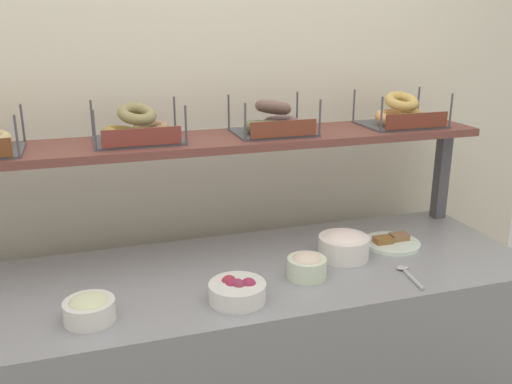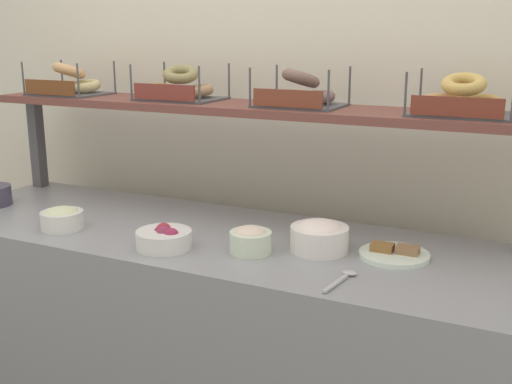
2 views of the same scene
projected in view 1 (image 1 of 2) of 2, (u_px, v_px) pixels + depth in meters
The scene contains 13 objects.
back_wall at pixel (196, 143), 2.35m from camera, with size 3.39×0.06×2.40m, color silver.
deli_counter at pixel (233, 375), 2.08m from camera, with size 2.19×0.70×0.85m, color gray.
shelf_riser_right at pixel (442, 174), 2.44m from camera, with size 0.05×0.05×0.40m, color #4C4C51.
upper_shelf at pixel (211, 142), 2.07m from camera, with size 2.15×0.32×0.03m, color brown.
bowl_potato_salad at pixel (307, 265), 1.91m from camera, with size 0.14×0.14×0.09m.
bowl_scallion_spread at pixel (89, 308), 1.63m from camera, with size 0.15×0.15×0.08m.
bowl_cream_cheese at pixel (344, 245), 2.06m from camera, with size 0.19×0.19×0.10m.
bowl_beet_salad at pixel (237, 291), 1.75m from camera, with size 0.18×0.18×0.08m.
serving_plate_white at pixel (391, 242), 2.19m from camera, with size 0.22×0.22×0.04m.
serving_spoon_near_plate at pixel (407, 273), 1.94m from camera, with size 0.05×0.18×0.01m.
bagel_basket_everything at pixel (138, 129), 1.99m from camera, with size 0.32×0.26×0.14m.
bagel_basket_poppy at pixel (273, 122), 2.13m from camera, with size 0.30×0.25×0.14m.
bagel_basket_sesame at pixel (401, 114), 2.29m from camera, with size 0.32×0.25×0.14m.
Camera 1 is at (-0.46, -1.72, 1.71)m, focal length 38.91 mm.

